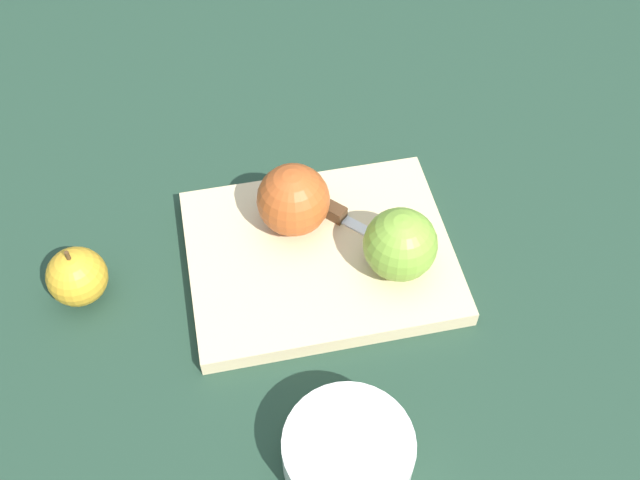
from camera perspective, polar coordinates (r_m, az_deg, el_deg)
name	(u,v)px	position (r m, az deg, el deg)	size (l,w,h in m)	color
ground_plane	(320,261)	(0.92, 0.00, -1.62)	(4.00, 4.00, 0.00)	#1E3828
cutting_board	(320,256)	(0.91, 0.00, -1.20)	(0.35, 0.30, 0.02)	#D1B789
apple_half_left	(293,200)	(0.89, -2.07, 3.06)	(0.09, 0.09, 0.09)	#AD4C1E
apple_half_right	(400,245)	(0.86, 6.14, -0.36)	(0.09, 0.09, 0.09)	olive
knife	(325,207)	(0.93, 0.37, 2.50)	(0.10, 0.14, 0.02)	silver
apple_whole	(77,277)	(0.91, -18.02, -2.66)	(0.07, 0.07, 0.08)	gold
bowl	(348,452)	(0.77, 2.16, -15.83)	(0.13, 0.13, 0.05)	silver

